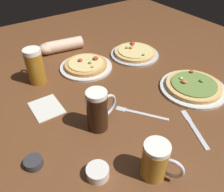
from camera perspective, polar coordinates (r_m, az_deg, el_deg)
name	(u,v)px	position (r m, az deg, el deg)	size (l,w,h in m)	color
ground_plane	(112,102)	(1.09, 0.00, -1.45)	(2.40, 2.40, 0.03)	brown
pizza_plate_near	(193,87)	(1.20, 19.29, 2.19)	(0.32, 0.32, 0.05)	silver
pizza_plate_far	(135,53)	(1.43, 5.56, 10.47)	(0.29, 0.29, 0.05)	#B2B2B7
pizza_plate_side	(86,65)	(1.31, -6.37, 7.46)	(0.29, 0.29, 0.05)	silver
beer_mug_dark	(35,66)	(1.21, -18.40, 7.02)	(0.09, 0.15, 0.18)	#9E6619
beer_mug_amber	(156,161)	(0.77, 10.77, -15.36)	(0.09, 0.13, 0.14)	#B27A23
beer_mug_pale	(98,110)	(0.89, -3.40, -3.44)	(0.14, 0.08, 0.18)	black
ramekin_sauce	(98,172)	(0.80, -3.53, -18.16)	(0.08, 0.08, 0.04)	silver
ramekin_butter	(34,163)	(0.86, -18.67, -15.20)	(0.06, 0.06, 0.03)	#333338
napkin_folded	(46,107)	(1.07, -15.78, -2.70)	(0.12, 0.15, 0.01)	silver
fork_left	(140,113)	(1.01, 6.97, -4.16)	(0.15, 0.20, 0.01)	silver
knife_right	(194,128)	(1.00, 19.51, -7.38)	(0.11, 0.21, 0.01)	silver
diner_arm	(59,46)	(1.50, -12.80, 11.85)	(0.28, 0.11, 0.07)	beige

